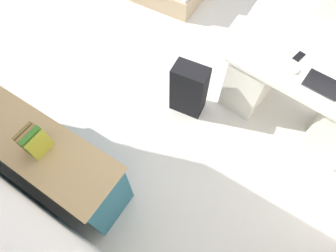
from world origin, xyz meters
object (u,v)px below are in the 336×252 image
Objects in this scene: credenza at (38,152)px; office_chair at (321,42)px; suitcase_black at (189,90)px; laptop at (323,85)px; computer_mouse at (296,70)px; cell_phone_by_mouse at (299,56)px; desk at (296,97)px.

office_chair is at bearing -122.29° from credenza.
laptop is (-1.11, -0.35, 0.47)m from suitcase_black.
laptop is (-1.88, -1.75, 0.42)m from credenza.
suitcase_black is 1.04m from computer_mouse.
cell_phone_by_mouse is (0.14, 0.73, 0.32)m from office_chair.
office_chair and laptop have the same top height.
office_chair is 0.99m from computer_mouse.
office_chair is 3.25m from credenza.
cell_phone_by_mouse is at bearing -42.68° from laptop.
office_chair is 6.91× the size of cell_phone_by_mouse.
laptop reaches higher than desk.
office_chair reaches higher than desk.
office_chair reaches higher than cell_phone_by_mouse.
computer_mouse is (-1.63, -1.82, 0.38)m from credenza.
cell_phone_by_mouse is at bearing -74.53° from computer_mouse.
credenza is 2.85× the size of suitcase_black.
desk is 0.88m from office_chair.
suitcase_black is 6.33× the size of computer_mouse.
computer_mouse is (0.14, 0.06, 0.36)m from desk.
suitcase_black is 1.25m from laptop.
cell_phone_by_mouse is (-0.82, -0.62, 0.42)m from suitcase_black.
cell_phone_by_mouse is at bearing -150.04° from suitcase_black.
office_chair is 2.84× the size of laptop.
laptop is at bearing -137.08° from credenza.
suitcase_black is at bearing -119.00° from credenza.
laptop reaches higher than suitcase_black.
desk is at bearing 152.62° from cell_phone_by_mouse.
desk is 11.02× the size of cell_phone_by_mouse.
computer_mouse is (0.11, 0.93, 0.33)m from office_chair.
suitcase_black is 1.91× the size of laptop.
cell_phone_by_mouse is (0.17, -0.14, 0.35)m from desk.
laptop is 0.27m from computer_mouse.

